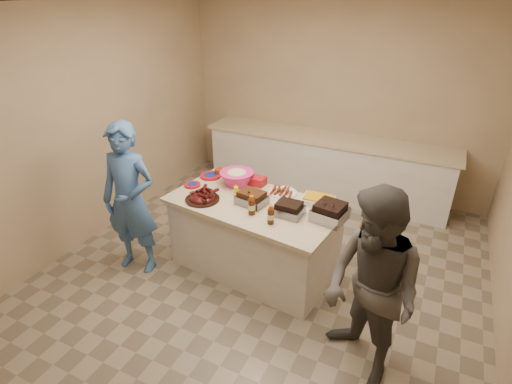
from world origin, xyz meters
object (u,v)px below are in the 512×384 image
at_px(rib_platter, 203,200).
at_px(bbq_bottle_a, 252,214).
at_px(island, 254,268).
at_px(guest_blue, 141,265).
at_px(plastic_cup, 219,176).
at_px(mustard_bottle, 236,195).
at_px(bbq_bottle_b, 271,223).
at_px(guest_gray, 358,367).
at_px(coleslaw_bowl, 237,184).
at_px(roasting_pan, 329,220).

distance_m(rib_platter, bbq_bottle_a, 0.59).
xyz_separation_m(island, guest_blue, (-1.19, -0.51, 0.00)).
bearing_deg(island, plastic_cup, 155.30).
xyz_separation_m(mustard_bottle, plastic_cup, (-0.41, 0.35, 0.00)).
bearing_deg(plastic_cup, guest_blue, -119.81).
xyz_separation_m(bbq_bottle_a, bbq_bottle_b, (0.24, -0.08, 0.00)).
distance_m(rib_platter, guest_blue, 1.13).
relative_size(rib_platter, guest_gray, 0.22).
bearing_deg(mustard_bottle, plastic_cup, 140.21).
height_order(coleslaw_bowl, mustard_bottle, coleslaw_bowl).
bearing_deg(mustard_bottle, coleslaw_bowl, 116.68).
relative_size(island, bbq_bottle_b, 9.27).
bearing_deg(bbq_bottle_b, island, 137.42).
xyz_separation_m(coleslaw_bowl, bbq_bottle_a, (0.44, -0.51, 0.00)).
height_order(island, roasting_pan, roasting_pan).
bearing_deg(guest_blue, roasting_pan, 5.60).
bearing_deg(bbq_bottle_b, rib_platter, 172.25).
xyz_separation_m(rib_platter, guest_gray, (1.87, -0.62, -0.84)).
relative_size(bbq_bottle_b, guest_blue, 0.11).
relative_size(island, plastic_cup, 18.06).
bearing_deg(guest_blue, island, 14.13).
relative_size(island, bbq_bottle_a, 8.79).
height_order(island, coleslaw_bowl, coleslaw_bowl).
distance_m(island, rib_platter, 0.99).
bearing_deg(roasting_pan, guest_gray, -46.13).
distance_m(island, guest_gray, 1.58).
relative_size(mustard_bottle, plastic_cup, 1.33).
xyz_separation_m(rib_platter, guest_blue, (-0.68, -0.33, -0.84)).
bearing_deg(guest_blue, bbq_bottle_b, -0.92).
bearing_deg(rib_platter, bbq_bottle_b, -7.75).
xyz_separation_m(bbq_bottle_a, mustard_bottle, (-0.32, 0.28, 0.00)).
xyz_separation_m(island, roasting_pan, (0.79, 0.01, 0.84)).
bearing_deg(coleslaw_bowl, roasting_pan, -13.95).
height_order(roasting_pan, bbq_bottle_a, bbq_bottle_a).
relative_size(guest_blue, guest_gray, 1.02).
xyz_separation_m(bbq_bottle_a, guest_gray, (1.28, -0.59, -0.84)).
bearing_deg(guest_blue, mustard_bottle, 22.24).
relative_size(rib_platter, plastic_cup, 3.67).
xyz_separation_m(rib_platter, roasting_pan, (1.30, 0.19, 0.00)).
height_order(rib_platter, guest_blue, rib_platter).
bearing_deg(island, mustard_bottle, 172.24).
distance_m(coleslaw_bowl, plastic_cup, 0.32).
relative_size(roasting_pan, guest_gray, 0.18).
bearing_deg(coleslaw_bowl, mustard_bottle, -63.32).
relative_size(roasting_pan, mustard_bottle, 2.29).
bearing_deg(guest_blue, coleslaw_bowl, 35.23).
distance_m(bbq_bottle_a, plastic_cup, 0.97).
bearing_deg(coleslaw_bowl, rib_platter, -107.14).
distance_m(coleslaw_bowl, mustard_bottle, 0.26).
bearing_deg(roasting_pan, plastic_cup, 173.81).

